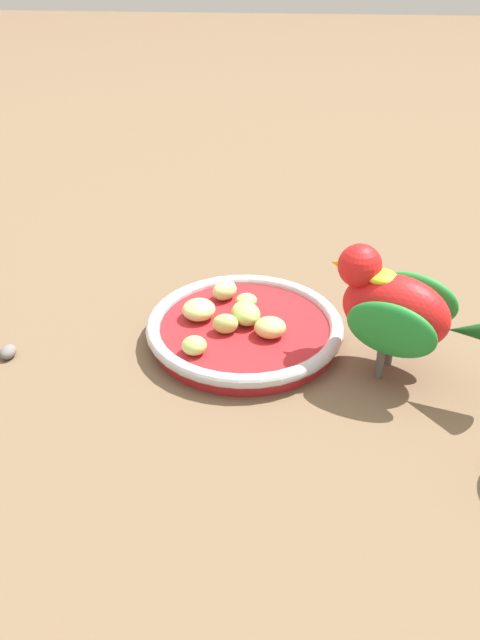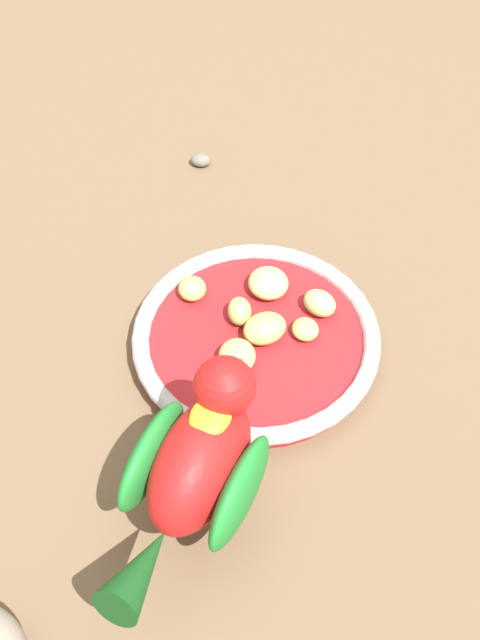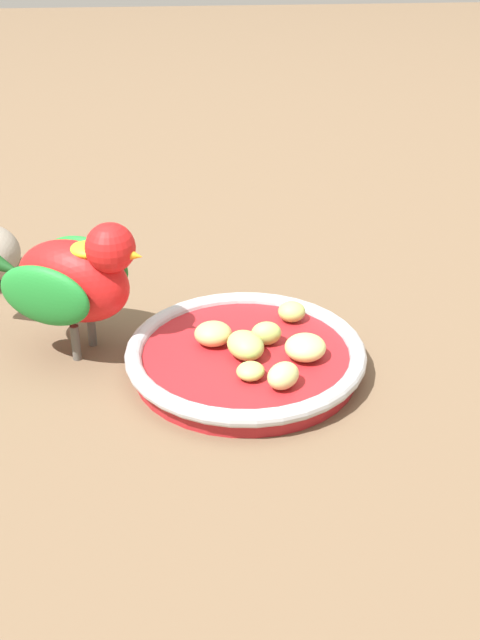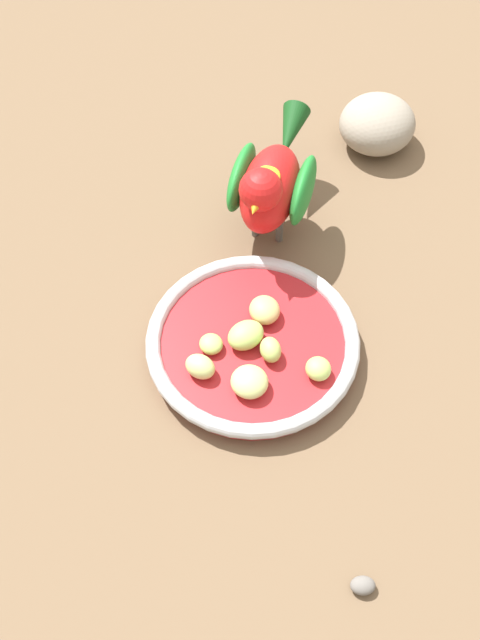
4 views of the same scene
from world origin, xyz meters
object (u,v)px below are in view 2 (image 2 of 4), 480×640
(apple_piece_4, at_px, (305,329))
(apple_piece_5, at_px, (320,303))
(feeding_bowl, at_px, (256,340))
(apple_piece_3, at_px, (192,289))
(apple_piece_1, at_px, (261,329))
(parrot, at_px, (198,465))
(apple_piece_0, at_px, (237,356))
(apple_piece_6, at_px, (239,308))
(pebble_0, at_px, (201,160))
(apple_piece_2, at_px, (268,283))

(apple_piece_4, height_order, apple_piece_5, apple_piece_5)
(feeding_bowl, relative_size, apple_piece_3, 8.31)
(apple_piece_1, xyz_separation_m, parrot, (0.15, -0.05, 0.05))
(feeding_bowl, distance_m, apple_piece_0, 0.04)
(apple_piece_6, xyz_separation_m, parrot, (0.18, -0.03, 0.05))
(apple_piece_4, relative_size, pebble_0, 1.13)
(apple_piece_0, height_order, apple_piece_2, same)
(feeding_bowl, height_order, apple_piece_3, apple_piece_3)
(apple_piece_0, height_order, apple_piece_1, apple_piece_1)
(apple_piece_3, distance_m, pebble_0, 0.20)
(feeding_bowl, xyz_separation_m, apple_piece_0, (0.03, -0.02, 0.02))
(apple_piece_3, bearing_deg, apple_piece_0, 26.17)
(apple_piece_4, xyz_separation_m, apple_piece_5, (-0.03, 0.01, 0.00))
(apple_piece_0, relative_size, apple_piece_5, 1.11)
(apple_piece_5, distance_m, apple_piece_6, 0.07)
(apple_piece_2, bearing_deg, apple_piece_3, -87.53)
(apple_piece_3, height_order, parrot, parrot)
(apple_piece_5, xyz_separation_m, parrot, (0.18, -0.10, 0.05))
(apple_piece_2, relative_size, apple_piece_6, 1.34)
(apple_piece_3, bearing_deg, apple_piece_1, 50.02)
(apple_piece_4, height_order, pebble_0, apple_piece_4)
(apple_piece_1, height_order, apple_piece_5, apple_piece_1)
(apple_piece_1, relative_size, apple_piece_3, 1.48)
(pebble_0, bearing_deg, apple_piece_5, 24.97)
(apple_piece_1, bearing_deg, apple_piece_4, 92.03)
(feeding_bowl, height_order, apple_piece_1, apple_piece_1)
(apple_piece_4, bearing_deg, apple_piece_0, -64.34)
(feeding_bowl, distance_m, apple_piece_3, 0.07)
(feeding_bowl, height_order, parrot, parrot)
(apple_piece_5, xyz_separation_m, pebble_0, (-0.22, -0.10, -0.02))
(apple_piece_3, relative_size, pebble_0, 1.20)
(apple_piece_1, distance_m, apple_piece_3, 0.08)
(apple_piece_3, height_order, apple_piece_5, apple_piece_5)
(apple_piece_3, bearing_deg, parrot, 1.76)
(apple_piece_1, height_order, parrot, parrot)
(apple_piece_4, xyz_separation_m, parrot, (0.15, -0.09, 0.05))
(apple_piece_4, bearing_deg, pebble_0, -160.28)
(apple_piece_1, distance_m, parrot, 0.17)
(parrot, bearing_deg, apple_piece_5, -3.73)
(apple_piece_2, relative_size, apple_piece_4, 1.51)
(apple_piece_4, xyz_separation_m, pebble_0, (-0.25, -0.09, -0.02))
(feeding_bowl, bearing_deg, apple_piece_6, -149.68)
(apple_piece_1, xyz_separation_m, apple_piece_4, (-0.00, 0.04, -0.00))
(apple_piece_3, distance_m, parrot, 0.21)
(apple_piece_3, bearing_deg, apple_piece_5, 78.87)
(apple_piece_0, xyz_separation_m, apple_piece_3, (-0.08, -0.04, -0.00))
(apple_piece_4, relative_size, apple_piece_6, 0.89)
(parrot, bearing_deg, apple_piece_1, 7.70)
(pebble_0, bearing_deg, apple_piece_3, -2.25)
(apple_piece_5, bearing_deg, apple_piece_4, -29.56)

